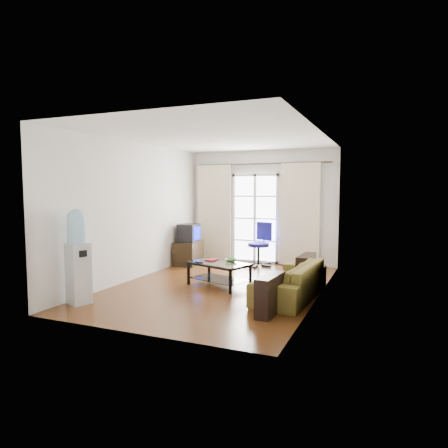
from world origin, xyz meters
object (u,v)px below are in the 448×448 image
Objects in this scene: tv_stand at (188,253)px; water_cooler at (78,254)px; coffee_table at (219,271)px; task_chair at (259,253)px; sofa at (291,280)px; crt_tv at (188,233)px.

tv_stand is 0.51× the size of water_cooler.
water_cooler is at bearing -130.20° from coffee_table.
tv_stand is at bearing 108.50° from water_cooler.
sofa is at bearing -43.23° from task_chair.
coffee_table is 2.16m from task_chair.
task_chair is at bearing 86.98° from water_cooler.
task_chair reaches higher than coffee_table.
coffee_table is 2.48m from water_cooler.
water_cooler reaches higher than sofa.
sofa is at bearing -9.28° from coffee_table.
task_chair is (1.60, 0.49, -0.46)m from crt_tv.
water_cooler is at bearing -92.32° from crt_tv.
crt_tv reaches higher than sofa.
crt_tv is 3.53m from water_cooler.
crt_tv is at bearing -144.69° from task_chair.
tv_stand is 0.48m from crt_tv.
tv_stand is 1.59× the size of crt_tv.
task_chair is (-1.30, 2.38, 0.01)m from sofa.
sofa is 2.66× the size of tv_stand.
water_cooler is (-0.06, -3.54, 0.50)m from tv_stand.
sofa is 1.35× the size of water_cooler.
task_chair is (1.60, 0.48, 0.02)m from tv_stand.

